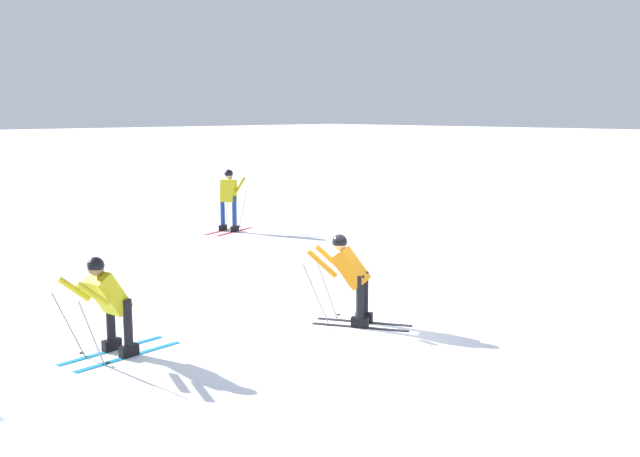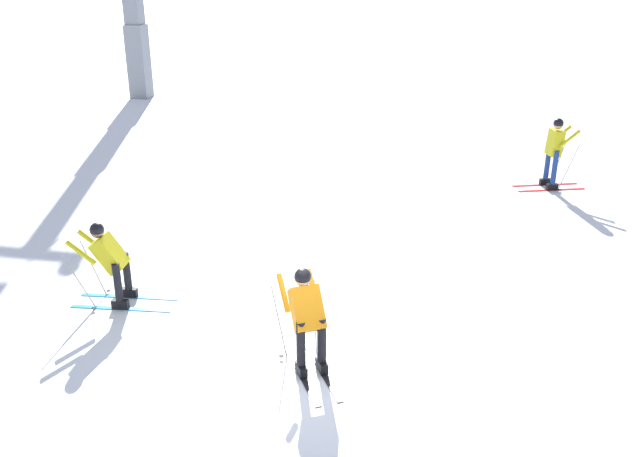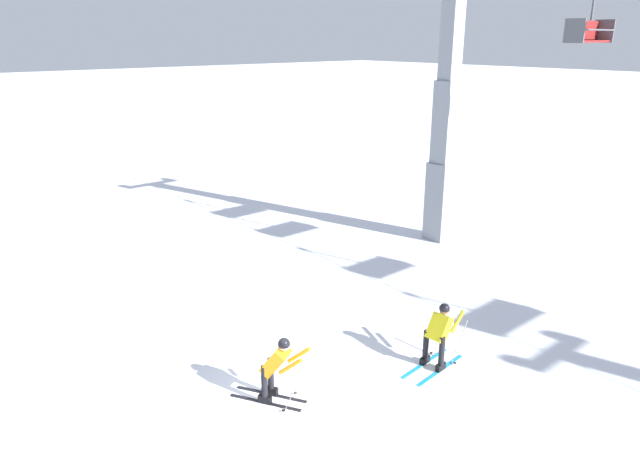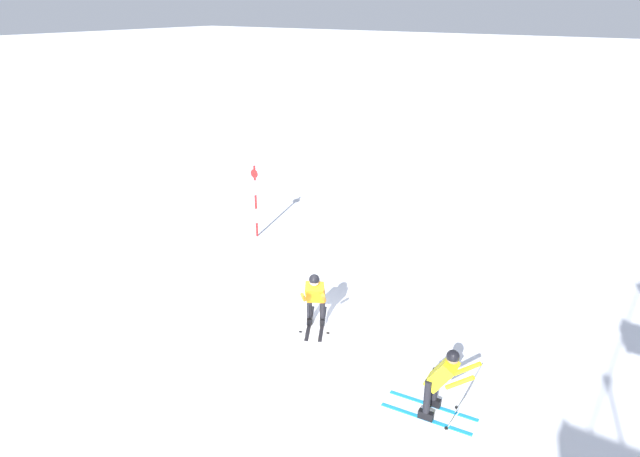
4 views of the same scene
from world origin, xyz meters
The scene contains 4 objects.
ground_plane centered at (0.00, 0.00, 0.00)m, with size 260.00×260.00×0.00m, color white.
skier_carving_main centered at (-0.20, 0.00, 0.87)m, with size 1.75×1.32×1.65m.
skier_distant_uphill centered at (1.04, 3.66, 0.85)m, with size 0.76×1.79×1.62m.
skier_distant_downhill centered at (8.84, -4.42, 1.06)m, with size 1.03×1.82×1.83m.
Camera 1 is at (-8.40, 8.63, 3.48)m, focal length 41.95 mm.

